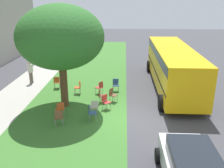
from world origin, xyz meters
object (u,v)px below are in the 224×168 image
Objects in this scene: school_bus at (173,64)px; chair_1 at (78,86)px; chair_6 at (100,87)px; chair_2 at (94,106)px; chair_7 at (91,112)px; chair_9 at (116,84)px; chair_5 at (112,94)px; chair_4 at (57,81)px; chair_3 at (101,95)px; chair_0 at (60,109)px; street_tree at (61,37)px; chair_10 at (106,101)px; pedestrian_1 at (30,71)px; chair_8 at (59,117)px.

chair_1 is at bearing 104.10° from school_bus.
school_bus is at bearing -72.35° from chair_6.
chair_7 is (-0.66, 0.09, 0.00)m from chair_2.
chair_6 and chair_9 have the same top height.
chair_4 is at bearing 61.79° from chair_5.
chair_6 is at bearing -89.02° from chair_1.
chair_0 is at bearing 136.18° from chair_3.
street_tree reaches higher than chair_1.
chair_2 is (-1.16, -1.91, -3.59)m from street_tree.
pedestrian_1 reaches higher than chair_10.
chair_7 is (-2.42, 0.31, 0.00)m from chair_3.
chair_0 and chair_3 have the same top height.
pedestrian_1 reaches higher than chair_4.
chair_3 is 0.08× the size of school_bus.
chair_3 is at bearing -74.20° from street_tree.
chair_3 is (1.77, -0.23, 0.00)m from chair_2.
street_tree is 3.50× the size of pedestrian_1.
chair_3 is at bearing 103.26° from chair_5.
chair_2 is 1.78m from chair_3.
chair_0 is at bearing 145.49° from chair_9.
chair_4 is (2.96, 1.26, -3.59)m from street_tree.
street_tree reaches higher than chair_2.
chair_7 is at bearing 172.38° from chair_2.
chair_0 is at bearing 126.94° from school_bus.
chair_1 is 2.18m from chair_3.
street_tree is at bearing 3.48° from chair_0.
chair_4 is at bearing 23.12° from street_tree.
pedestrian_1 is at bearing 42.47° from chair_7.
chair_10 is at bearing 131.55° from school_bus.
school_bus reaches higher than chair_6.
chair_6 is at bearing -110.09° from pedestrian_1.
chair_5 is 4.14m from chair_8.
chair_9 is 6.62m from pedestrian_1.
chair_8 is (-4.49, 0.20, 0.00)m from chair_1.
street_tree is 6.73× the size of chair_0.
chair_4 is 5.69m from chair_7.
chair_0 and chair_2 have the same top height.
chair_6 is 1.00× the size of chair_10.
chair_6 is 1.00× the size of chair_8.
school_bus reaches higher than chair_1.
chair_3 is 1.00× the size of chair_5.
chair_5 is at bearing -117.09° from pedestrian_1.
chair_4 and chair_10 have the same top height.
chair_6 and chair_8 have the same top height.
chair_3 is at bearing 20.01° from chair_10.
pedestrian_1 reaches higher than chair_5.
chair_8 is at bearing -164.29° from chair_4.
school_bus reaches higher than chair_0.
chair_3 is 2.20m from chair_9.
chair_2 is 1.00× the size of chair_6.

